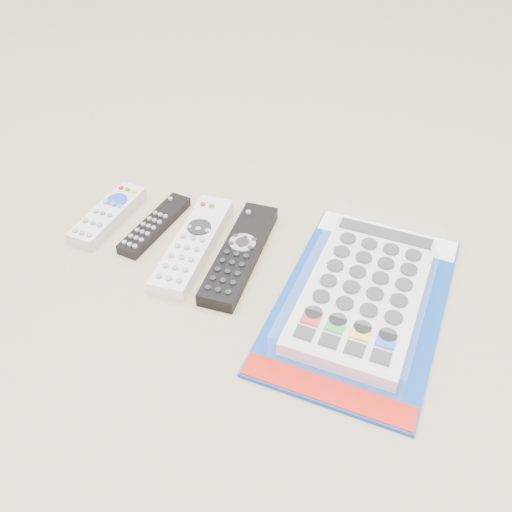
% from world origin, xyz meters
% --- Properties ---
extents(remote_small_grey, '(0.07, 0.17, 0.02)m').
position_xyz_m(remote_small_grey, '(-0.22, 0.06, 0.01)').
color(remote_small_grey, '#B6B6B8').
rests_on(remote_small_grey, ground).
extents(remote_slim_black, '(0.07, 0.17, 0.02)m').
position_xyz_m(remote_slim_black, '(-0.14, 0.06, 0.01)').
color(remote_slim_black, black).
rests_on(remote_slim_black, ground).
extents(remote_silver_dvd, '(0.06, 0.23, 0.03)m').
position_xyz_m(remote_silver_dvd, '(-0.06, 0.03, 0.01)').
color(remote_silver_dvd, silver).
rests_on(remote_silver_dvd, ground).
extents(remote_large_black, '(0.07, 0.23, 0.03)m').
position_xyz_m(remote_large_black, '(0.02, 0.03, 0.01)').
color(remote_large_black, black).
rests_on(remote_large_black, ground).
extents(jumbo_remote_packaged, '(0.27, 0.40, 0.05)m').
position_xyz_m(jumbo_remote_packaged, '(0.22, -0.01, 0.02)').
color(jumbo_remote_packaged, navy).
rests_on(jumbo_remote_packaged, ground).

